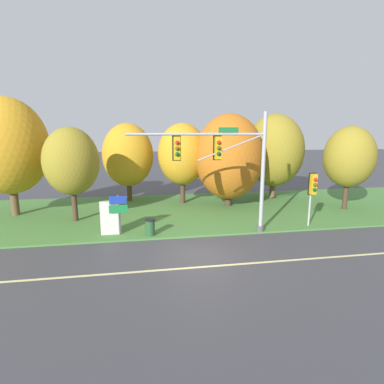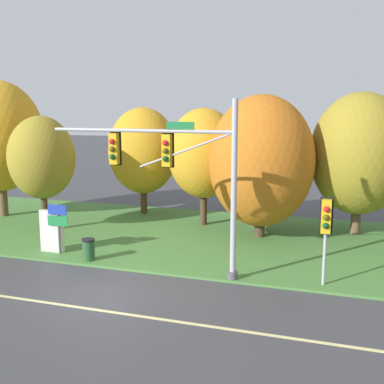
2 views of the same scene
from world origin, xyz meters
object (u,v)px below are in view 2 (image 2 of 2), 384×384
Objects in this scene: trash_bin at (89,249)px; traffic_signal_mast at (180,168)px; tree_mid_verge at (204,154)px; info_kiosk at (52,231)px; tree_left_of_mast at (42,158)px; tree_behind_signpost at (143,151)px; tree_tall_centre at (261,161)px; tree_right_far at (360,154)px; pedestrian_signal_near_kerb at (326,222)px; route_sign_post at (58,220)px.

traffic_signal_mast is at bearing -4.10° from trash_bin.
traffic_signal_mast reaches higher than trash_bin.
tree_mid_verge is 3.36× the size of info_kiosk.
tree_left_of_mast is 0.94× the size of tree_mid_verge.
tree_behind_signpost is at bearing 158.97° from tree_mid_verge.
tree_behind_signpost is 0.91× the size of tree_tall_centre.
traffic_signal_mast is 7.25m from info_kiosk.
tree_behind_signpost is 8.30m from tree_tall_centre.
tree_mid_verge is (4.31, -1.66, 0.13)m from tree_behind_signpost.
tree_left_of_mast is at bearing 129.26° from info_kiosk.
tree_behind_signpost is at bearing 58.96° from tree_left_of_mast.
tree_behind_signpost is 12.34m from tree_right_far.
traffic_signal_mast is 6.65m from tree_tall_centre.
tree_left_of_mast is at bearing 165.62° from pedestrian_signal_near_kerb.
tree_right_far is at bearing -5.24° from tree_behind_signpost.
tree_right_far is at bearing 31.21° from route_sign_post.
tree_mid_verge is 0.91× the size of tree_tall_centre.
info_kiosk is 2.29m from trash_bin.
info_kiosk is (2.54, -3.10, -2.91)m from tree_left_of_mast.
tree_tall_centre is at bearing -23.19° from tree_mid_verge.
pedestrian_signal_near_kerb is 0.55× the size of tree_left_of_mast.
traffic_signal_mast is 1.20× the size of tree_mid_verge.
tree_tall_centre is 0.98× the size of tree_right_far.
tree_tall_centre is at bearing 32.84° from info_kiosk.
traffic_signal_mast is at bearing -128.50° from tree_right_far.
info_kiosk is at bearing 165.19° from trash_bin.
tree_behind_signpost is 4.61m from tree_mid_verge.
traffic_signal_mast is 5.73m from pedestrian_signal_near_kerb.
tree_behind_signpost reaches higher than tree_mid_verge.
pedestrian_signal_near_kerb is 8.28m from tree_right_far.
pedestrian_signal_near_kerb is 0.47× the size of tree_tall_centre.
tree_tall_centre reaches higher than tree_left_of_mast.
info_kiosk is at bearing 158.02° from route_sign_post.
info_kiosk is (-11.86, 0.59, -1.47)m from pedestrian_signal_near_kerb.
traffic_signal_mast is at bearing -23.97° from tree_left_of_mast.
tree_right_far is at bearing 15.52° from tree_left_of_mast.
tree_right_far is at bearing 23.34° from tree_tall_centre.
tree_tall_centre is at bearing -21.99° from tree_behind_signpost.
route_sign_post is 5.02m from tree_left_of_mast.
tree_left_of_mast is 8.48m from tree_mid_verge.
route_sign_post is (-5.96, 0.69, -2.67)m from traffic_signal_mast.
route_sign_post is at bearing -21.98° from info_kiosk.
pedestrian_signal_near_kerb is 10.24m from tree_mid_verge.
route_sign_post reaches higher than trash_bin.
tree_behind_signpost is 3.37× the size of info_kiosk.
traffic_signal_mast is 7.90m from tree_mid_verge.
tree_tall_centre reaches higher than traffic_signal_mast.
trash_bin is (-9.69, 0.01, -1.94)m from pedestrian_signal_near_kerb.
tree_behind_signpost reaches higher than trash_bin.
pedestrian_signal_near_kerb is 11.44m from route_sign_post.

